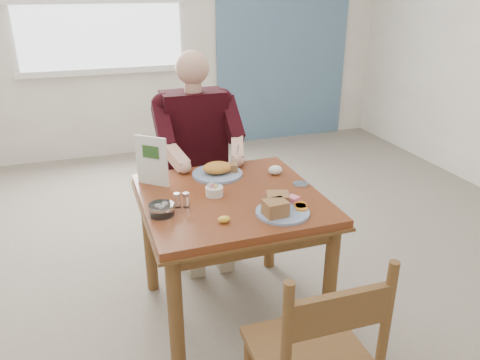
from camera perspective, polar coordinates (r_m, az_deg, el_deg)
name	(u,v)px	position (r m, az deg, el deg)	size (l,w,h in m)	color
floor	(232,313)	(2.81, -0.99, -15.87)	(6.00, 6.00, 0.00)	slate
wall_back	(140,21)	(5.14, -12.08, 18.45)	(5.50, 5.50, 0.00)	white
accent_panel	(285,17)	(5.56, 5.45, 19.13)	(1.60, 0.02, 2.80)	slate
lemon_wedge	(224,219)	(2.14, -1.95, -4.82)	(0.06, 0.04, 0.03)	gold
napkin	(275,170)	(2.67, 4.32, 1.23)	(0.08, 0.07, 0.05)	white
metal_dish	(301,184)	(2.55, 7.39, -0.51)	(0.09, 0.09, 0.01)	silver
window	(97,0)	(5.06, -16.99, 20.21)	(1.72, 0.04, 1.42)	white
table	(231,214)	(2.46, -1.09, -4.20)	(0.92, 0.92, 0.75)	brown
chair_far	(196,185)	(3.22, -5.44, -0.60)	(0.42, 0.42, 0.95)	brown
chair_near	(315,360)	(1.87, 9.12, -20.87)	(0.43, 0.43, 0.95)	brown
diner	(197,143)	(3.02, -5.26, 4.54)	(0.53, 0.56, 1.39)	gray
near_plate	(280,207)	(2.22, 4.92, -3.33)	(0.28, 0.27, 0.09)	white
far_plate	(218,170)	(2.65, -2.67, 1.18)	(0.35, 0.35, 0.08)	white
caddy	(214,191)	(2.40, -3.15, -1.36)	(0.12, 0.12, 0.07)	white
shakers	(182,200)	(2.29, -7.13, -2.44)	(0.08, 0.05, 0.07)	white
creamer	(162,209)	(2.23, -9.55, -3.56)	(0.13, 0.13, 0.05)	white
menu	(152,161)	(2.53, -10.71, 2.33)	(0.15, 0.13, 0.27)	white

